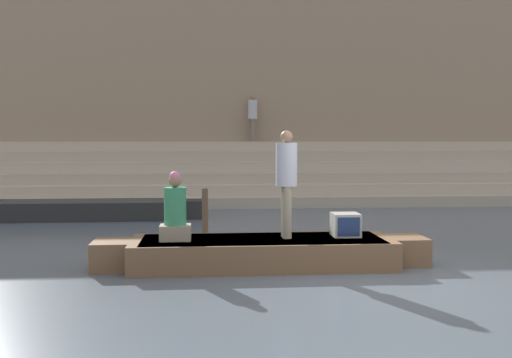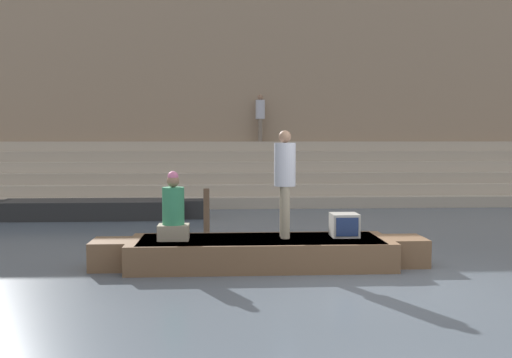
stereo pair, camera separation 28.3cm
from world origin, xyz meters
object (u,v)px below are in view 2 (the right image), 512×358
at_px(person_rowing, 173,213).
at_px(moored_boat_shore, 92,209).
at_px(tv_set, 344,225).
at_px(rowboat_main, 260,252).
at_px(person_standing, 285,176).
at_px(person_on_steps, 260,115).
at_px(mooring_post, 207,216).

bearing_deg(person_rowing, moored_boat_shore, 114.05).
distance_m(tv_set, moored_boat_shore, 8.20).
relative_size(rowboat_main, person_rowing, 4.90).
xyz_separation_m(person_standing, person_on_steps, (0.34, 11.21, 1.48)).
height_order(person_rowing, mooring_post, person_rowing).
xyz_separation_m(person_standing, tv_set, (1.01, 0.04, -0.83)).
height_order(moored_boat_shore, person_on_steps, person_on_steps).
bearing_deg(moored_boat_shore, tv_set, -47.65).
distance_m(person_rowing, moored_boat_shore, 6.83).
bearing_deg(person_rowing, tv_set, 4.68).
bearing_deg(rowboat_main, tv_set, 8.16).
height_order(tv_set, mooring_post, mooring_post).
relative_size(person_standing, person_rowing, 1.59).
bearing_deg(person_on_steps, moored_boat_shore, 118.08).
bearing_deg(person_on_steps, tv_set, 164.92).
xyz_separation_m(person_rowing, tv_set, (2.83, 0.17, -0.25)).
relative_size(mooring_post, person_on_steps, 0.67).
relative_size(rowboat_main, mooring_post, 4.97).
bearing_deg(person_rowing, person_standing, 5.27).
bearing_deg(person_standing, person_on_steps, 100.36).
relative_size(tv_set, moored_boat_shore, 0.08).
xyz_separation_m(person_standing, mooring_post, (-1.34, 2.20, -0.93)).
height_order(person_standing, mooring_post, person_standing).
bearing_deg(person_standing, rowboat_main, -155.08).
bearing_deg(moored_boat_shore, person_rowing, -66.70).
xyz_separation_m(rowboat_main, person_rowing, (-1.41, -0.03, 0.66)).
bearing_deg(person_rowing, rowboat_main, 2.62).
distance_m(rowboat_main, person_rowing, 1.55).
xyz_separation_m(tv_set, mooring_post, (-2.35, 2.16, -0.10)).
relative_size(rowboat_main, moored_boat_shore, 0.89).
distance_m(rowboat_main, mooring_post, 2.50).
xyz_separation_m(rowboat_main, person_on_steps, (0.75, 11.30, 2.71)).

